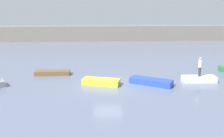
# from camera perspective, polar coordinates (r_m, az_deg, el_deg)

# --- Properties ---
(ground_plane) EXTENTS (120.00, 120.00, 0.00)m
(ground_plane) POSITION_cam_1_polar(r_m,az_deg,el_deg) (23.59, -0.90, -3.48)
(ground_plane) COLOR slate
(embankment_wall) EXTENTS (80.00, 1.20, 2.66)m
(embankment_wall) POSITION_cam_1_polar(r_m,az_deg,el_deg) (48.84, -1.98, 7.33)
(embankment_wall) COLOR gray
(embankment_wall) RESTS_ON ground_plane
(rowboat_brown) EXTENTS (3.39, 1.11, 0.43)m
(rowboat_brown) POSITION_cam_1_polar(r_m,az_deg,el_deg) (27.36, -12.36, -0.86)
(rowboat_brown) COLOR brown
(rowboat_brown) RESTS_ON ground_plane
(rowboat_yellow) EXTENTS (3.41, 2.02, 0.51)m
(rowboat_yellow) POSITION_cam_1_polar(r_m,az_deg,el_deg) (23.66, -2.31, -2.80)
(rowboat_yellow) COLOR gold
(rowboat_yellow) RESTS_ON ground_plane
(rowboat_blue) EXTENTS (3.74, 2.77, 0.53)m
(rowboat_blue) POSITION_cam_1_polar(r_m,az_deg,el_deg) (23.88, 8.16, -2.74)
(rowboat_blue) COLOR #2B4CAD
(rowboat_blue) RESTS_ON ground_plane
(rowboat_white) EXTENTS (2.99, 1.10, 0.52)m
(rowboat_white) POSITION_cam_1_polar(r_m,az_deg,el_deg) (25.66, 17.74, -2.11)
(rowboat_white) COLOR white
(rowboat_white) RESTS_ON ground_plane
(person_white_shirt) EXTENTS (0.32, 0.32, 1.74)m
(person_white_shirt) POSITION_cam_1_polar(r_m,az_deg,el_deg) (25.35, 17.95, 0.57)
(person_white_shirt) COLOR #38332D
(person_white_shirt) RESTS_ON rowboat_white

